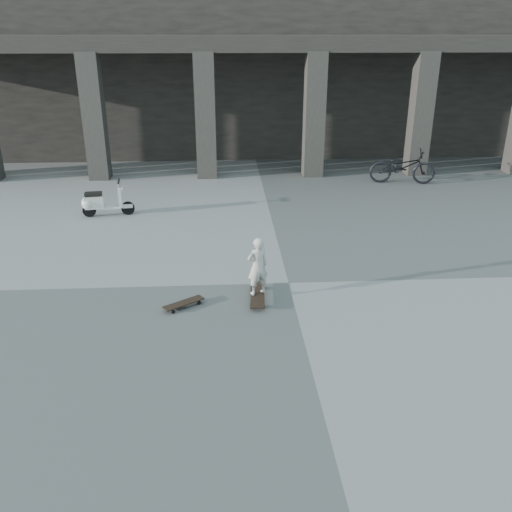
{
  "coord_description": "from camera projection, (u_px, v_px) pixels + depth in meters",
  "views": [
    {
      "loc": [
        -1.21,
        -9.57,
        4.59
      ],
      "look_at": [
        -0.65,
        -0.14,
        0.65
      ],
      "focal_mm": 38.0,
      "sensor_mm": 36.0,
      "label": 1
    }
  ],
  "objects": [
    {
      "name": "bicycle",
      "position": [
        402.0,
        167.0,
        17.41
      ],
      "size": [
        2.17,
        1.08,
        1.09
      ],
      "primitive_type": "imported",
      "rotation": [
        0.0,
        0.0,
        1.39
      ],
      "color": "black",
      "rests_on": "ground"
    },
    {
      "name": "longboard",
      "position": [
        258.0,
        295.0,
        9.99
      ],
      "size": [
        0.32,
        1.1,
        0.11
      ],
      "rotation": [
        0.0,
        0.0,
        1.51
      ],
      "color": "black",
      "rests_on": "ground"
    },
    {
      "name": "colonnade",
      "position": [
        252.0,
        72.0,
        22.16
      ],
      "size": [
        28.0,
        8.82,
        6.0
      ],
      "color": "black",
      "rests_on": "ground"
    },
    {
      "name": "skateboard_spare",
      "position": [
        184.0,
        303.0,
        9.69
      ],
      "size": [
        0.75,
        0.61,
        0.09
      ],
      "rotation": [
        0.0,
        0.0,
        0.61
      ],
      "color": "black",
      "rests_on": "ground"
    },
    {
      "name": "scooter",
      "position": [
        99.0,
        202.0,
        14.35
      ],
      "size": [
        1.36,
        0.52,
        0.95
      ],
      "rotation": [
        0.0,
        0.0,
        0.13
      ],
      "color": "black",
      "rests_on": "ground"
    },
    {
      "name": "ground",
      "position": [
        289.0,
        283.0,
        10.65
      ],
      "size": [
        90.0,
        90.0,
        0.0
      ],
      "primitive_type": "plane",
      "color": "#535250",
      "rests_on": "ground"
    },
    {
      "name": "child",
      "position": [
        258.0,
        266.0,
        9.77
      ],
      "size": [
        0.47,
        0.4,
        1.09
      ],
      "primitive_type": "imported",
      "rotation": [
        0.0,
        0.0,
        3.54
      ],
      "color": "beige",
      "rests_on": "longboard"
    }
  ]
}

